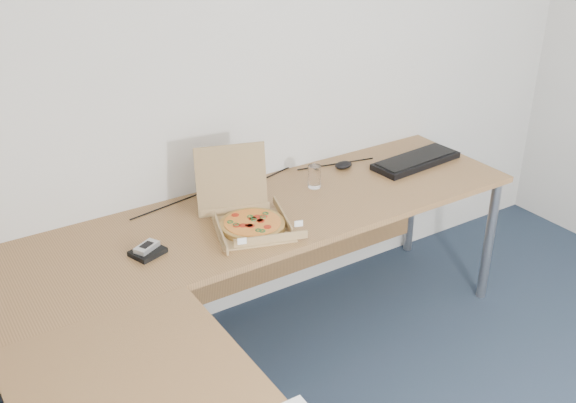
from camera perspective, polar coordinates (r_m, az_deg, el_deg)
desk at (r=2.56m, az=-3.37°, el=-7.04°), size 2.50×2.20×0.73m
pizza_box at (r=2.86m, az=-3.26°, el=-1.55°), size 0.31×0.36×0.32m
drinking_glass at (r=3.21m, az=2.28°, el=2.15°), size 0.06×0.06×0.11m
keyboard at (r=3.55m, az=10.89°, el=3.44°), size 0.51×0.21×0.03m
mouse at (r=3.44m, az=4.77°, el=3.13°), size 0.10×0.07×0.04m
wallet at (r=2.73m, az=-11.93°, el=-4.25°), size 0.15×0.14×0.02m
phone at (r=2.73m, az=-12.00°, el=-3.84°), size 0.12×0.10×0.02m
cable_bundle at (r=3.26m, az=-3.00°, el=1.53°), size 0.65×0.13×0.01m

